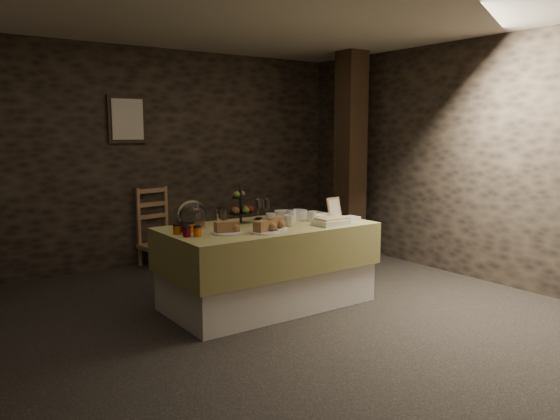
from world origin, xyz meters
TOP-DOWN VIEW (x-y plane):
  - ground_plane at (0.00, 0.00)m, footprint 5.50×5.00m
  - room_shell at (0.00, 0.00)m, footprint 5.52×5.02m
  - buffet_table at (0.35, 0.29)m, footprint 1.91×1.02m
  - chair at (0.14, 2.34)m, footprint 0.49×0.47m
  - timber_column at (2.34, 1.35)m, footprint 0.30×0.30m
  - framed_picture at (-0.15, 2.47)m, footprint 0.45×0.04m
  - plate_stack_a at (0.62, 0.40)m, footprint 0.19×0.19m
  - plate_stack_b at (0.81, 0.44)m, footprint 0.20×0.20m
  - cutlery_holder at (0.62, 0.29)m, footprint 0.10×0.10m
  - cup_a at (0.42, 0.31)m, footprint 0.14×0.14m
  - cup_b at (0.49, 0.13)m, footprint 0.13×0.13m
  - mug_c at (0.43, 0.36)m, footprint 0.09×0.09m
  - mug_d at (0.84, 0.24)m, footprint 0.08×0.08m
  - bowl at (0.98, 0.24)m, footprint 0.23×0.23m
  - cake_dome at (-0.27, 0.58)m, footprint 0.26×0.26m
  - fruit_stand at (0.23, 0.54)m, footprint 0.24×0.24m
  - bread_platter_left at (-0.16, 0.15)m, footprint 0.26×0.26m
  - bread_platter_center at (0.12, -0.01)m, footprint 0.26×0.26m
  - bread_platter_right at (0.26, 0.07)m, footprint 0.26×0.26m
  - jam_jars at (-0.46, 0.31)m, footprint 0.20×0.32m
  - tart_dish at (0.84, -0.04)m, footprint 0.30×0.22m
  - square_dish at (1.14, 0.02)m, footprint 0.14×0.14m
  - menu_frame at (1.17, 0.30)m, footprint 0.17×0.08m
  - storage_jar_a at (0.03, 0.57)m, footprint 0.10×0.10m
  - storage_jar_b at (0.07, 0.63)m, footprint 0.09×0.09m

SIDE VIEW (x-z plane):
  - ground_plane at x=0.00m, z-range -0.01..0.01m
  - chair at x=0.14m, z-range 0.05..0.78m
  - buffet_table at x=0.35m, z-range 0.06..0.81m
  - square_dish at x=1.14m, z-range 0.76..0.80m
  - bowl at x=0.98m, z-range 0.76..0.81m
  - tart_dish at x=0.84m, z-range 0.75..0.82m
  - jam_jars at x=-0.46m, z-range 0.76..0.83m
  - bread_platter_left at x=-0.16m, z-range 0.74..0.85m
  - bread_platter_center at x=0.12m, z-range 0.74..0.85m
  - bread_platter_right at x=0.26m, z-range 0.74..0.85m
  - plate_stack_b at x=0.81m, z-range 0.76..0.84m
  - cup_a at x=0.42m, z-range 0.76..0.84m
  - mug_d at x=0.84m, z-range 0.76..0.85m
  - mug_c at x=0.43m, z-range 0.76..0.85m
  - plate_stack_a at x=0.62m, z-range 0.76..0.86m
  - cup_b at x=0.49m, z-range 0.76..0.86m
  - cutlery_holder at x=0.62m, z-range 0.76..0.88m
  - storage_jar_b at x=0.07m, z-range 0.76..0.90m
  - storage_jar_a at x=0.03m, z-range 0.76..0.92m
  - menu_frame at x=1.17m, z-range 0.74..0.96m
  - cake_dome at x=-0.27m, z-range 0.73..0.99m
  - fruit_stand at x=0.23m, z-range 0.72..1.06m
  - timber_column at x=2.34m, z-range 0.00..2.60m
  - room_shell at x=0.00m, z-range 0.26..2.86m
  - framed_picture at x=-0.15m, z-range 1.47..2.02m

